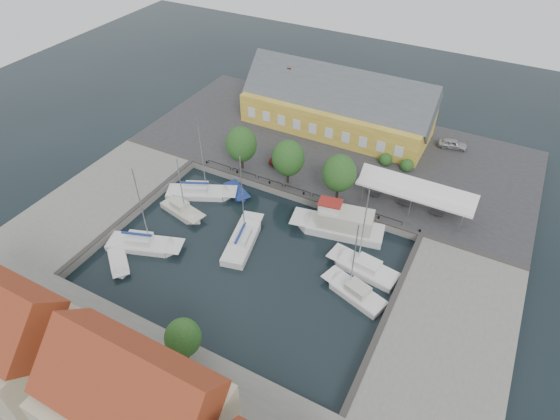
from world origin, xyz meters
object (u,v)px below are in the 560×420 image
at_px(center_sailboat, 243,241).
at_px(east_boat_a, 364,269).
at_px(west_boat_d, 144,245).
at_px(car_red, 282,155).
at_px(launch_nw, 237,192).
at_px(west_boat_b, 182,211).
at_px(warehouse, 334,106).
at_px(tent_canopy, 416,191).
at_px(west_boat_a, 200,193).
at_px(car_silver, 453,144).
at_px(launch_sw, 119,263).
at_px(trawler, 341,225).
at_px(east_boat_b, 355,293).

bearing_deg(center_sailboat, east_boat_a, 10.61).
bearing_deg(west_boat_d, car_red, 73.61).
relative_size(west_boat_d, launch_nw, 2.44).
bearing_deg(west_boat_b, car_red, 67.50).
bearing_deg(warehouse, car_red, -102.26).
xyz_separation_m(tent_canopy, center_sailboat, (-15.84, -14.30, -3.32)).
bearing_deg(west_boat_a, car_silver, 43.25).
xyz_separation_m(car_silver, car_red, (-20.53, -14.30, 0.05)).
bearing_deg(west_boat_a, launch_sw, -93.02).
relative_size(tent_canopy, center_sailboat, 1.16).
xyz_separation_m(east_boat_a, west_boat_b, (-23.55, -1.46, -0.00)).
height_order(car_silver, launch_sw, car_silver).
distance_m(west_boat_b, west_boat_d, 6.99).
xyz_separation_m(warehouse, center_sailboat, (0.75, -28.16, -4.06)).
height_order(car_red, east_boat_a, east_boat_a).
bearing_deg(warehouse, launch_nw, -103.85).
bearing_deg(launch_sw, launch_nw, 74.54).
bearing_deg(trawler, west_boat_d, -145.66).
bearing_deg(car_red, warehouse, 81.55).
height_order(warehouse, west_boat_b, warehouse).
relative_size(center_sailboat, east_boat_a, 1.06).
bearing_deg(warehouse, west_boat_d, -104.95).
bearing_deg(launch_nw, east_boat_b, -24.04).
relative_size(car_silver, launch_sw, 0.83).
relative_size(west_boat_a, west_boat_b, 1.35).
bearing_deg(west_boat_d, warehouse, 75.05).
relative_size(tent_canopy, car_silver, 3.43).
height_order(warehouse, east_boat_b, warehouse).
xyz_separation_m(west_boat_a, launch_nw, (3.97, 2.70, -0.18)).
relative_size(west_boat_a, launch_sw, 2.47).
relative_size(center_sailboat, west_boat_a, 1.00).
relative_size(car_red, east_boat_b, 0.45).
xyz_separation_m(trawler, launch_nw, (-15.03, 0.65, -0.93)).
relative_size(east_boat_b, west_boat_a, 0.83).
relative_size(tent_canopy, launch_nw, 2.88).
height_order(car_silver, east_boat_b, east_boat_b).
bearing_deg(car_silver, east_boat_b, 165.23).
xyz_separation_m(west_boat_b, west_boat_d, (-0.25, -6.99, 0.01)).
distance_m(car_silver, trawler, 24.57).
relative_size(center_sailboat, trawler, 1.05).
bearing_deg(west_boat_a, east_boat_b, -14.58).
height_order(center_sailboat, west_boat_d, center_sailboat).
relative_size(east_boat_a, launch_nw, 2.35).
bearing_deg(trawler, launch_sw, -140.22).
xyz_separation_m(trawler, west_boat_d, (-19.10, -13.05, -0.75)).
height_order(warehouse, east_boat_a, east_boat_a).
bearing_deg(west_boat_d, trawler, 34.34).
xyz_separation_m(center_sailboat, trawler, (9.27, 7.22, 0.65)).
bearing_deg(west_boat_a, car_red, 59.94).
relative_size(car_silver, car_red, 0.90).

